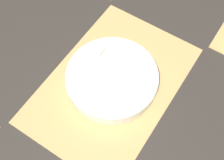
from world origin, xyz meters
The scene contains 3 objects.
ground_plane centered at (0.00, 0.00, 0.00)m, with size 6.00×6.00×0.00m, color #2D2823.
bamboo_mat_center centered at (0.00, 0.00, 0.00)m, with size 0.52×0.35×0.01m.
fruit_salad_bowl centered at (0.00, 0.00, 0.04)m, with size 0.27×0.27×0.06m.
Camera 1 is at (0.37, 0.24, 0.81)m, focal length 50.00 mm.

